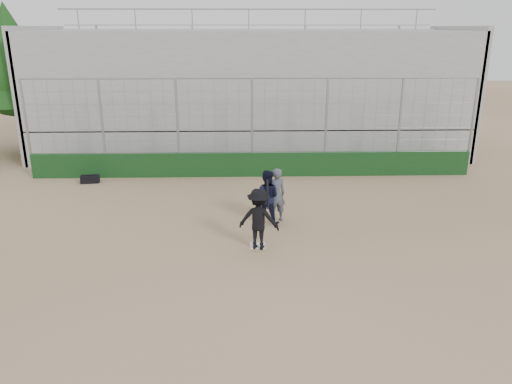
{
  "coord_description": "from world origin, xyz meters",
  "views": [
    {
      "loc": [
        -0.4,
        -12.93,
        5.9
      ],
      "look_at": [
        0.0,
        1.4,
        1.15
      ],
      "focal_mm": 35.0,
      "sensor_mm": 36.0,
      "label": 1
    }
  ],
  "objects_px": {
    "equipment_bag": "(90,179)",
    "catcher_crouched": "(266,206)",
    "batter_at_plate": "(259,219)",
    "umpire": "(276,198)"
  },
  "relations": [
    {
      "from": "batter_at_plate",
      "to": "equipment_bag",
      "type": "xyz_separation_m",
      "value": [
        -6.51,
        6.34,
        -0.72
      ]
    },
    {
      "from": "umpire",
      "to": "catcher_crouched",
      "type": "bearing_deg",
      "value": 14.19
    },
    {
      "from": "batter_at_plate",
      "to": "umpire",
      "type": "distance_m",
      "value": 2.13
    },
    {
      "from": "catcher_crouched",
      "to": "umpire",
      "type": "distance_m",
      "value": 0.42
    },
    {
      "from": "umpire",
      "to": "batter_at_plate",
      "type": "bearing_deg",
      "value": 54.77
    },
    {
      "from": "batter_at_plate",
      "to": "umpire",
      "type": "relative_size",
      "value": 1.2
    },
    {
      "from": "batter_at_plate",
      "to": "catcher_crouched",
      "type": "relative_size",
      "value": 1.62
    },
    {
      "from": "batter_at_plate",
      "to": "umpire",
      "type": "xyz_separation_m",
      "value": [
        0.61,
        2.04,
        -0.09
      ]
    },
    {
      "from": "equipment_bag",
      "to": "catcher_crouched",
      "type": "bearing_deg",
      "value": -33.5
    },
    {
      "from": "catcher_crouched",
      "to": "batter_at_plate",
      "type": "bearing_deg",
      "value": -99.17
    }
  ]
}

